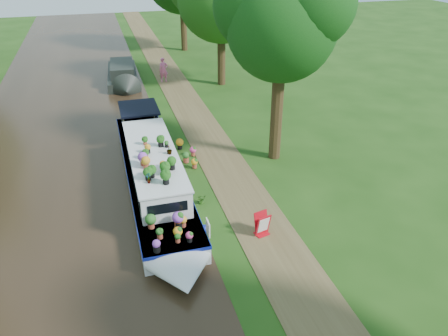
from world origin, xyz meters
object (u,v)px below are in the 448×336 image
at_px(second_boat, 123,74).
at_px(pedestrian_pink, 163,70).
at_px(plant_boat, 155,174).
at_px(sandwich_board, 262,225).

height_order(second_boat, pedestrian_pink, pedestrian_pink).
bearing_deg(second_boat, pedestrian_pink, -12.24).
distance_m(plant_boat, pedestrian_pink, 15.58).
xyz_separation_m(plant_boat, pedestrian_pink, (2.82, 15.33, 0.05)).
xyz_separation_m(second_boat, sandwich_board, (3.36, -20.22, -0.14)).
bearing_deg(plant_boat, sandwich_board, -51.22).
relative_size(plant_boat, second_boat, 1.84).
distance_m(plant_boat, sandwich_board, 5.25).
height_order(plant_boat, sandwich_board, plant_boat).
bearing_deg(plant_boat, pedestrian_pink, 79.58).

